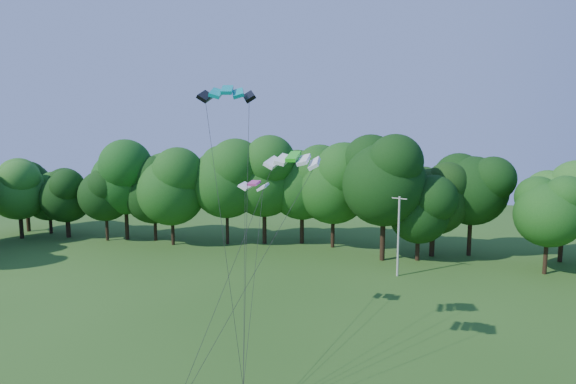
# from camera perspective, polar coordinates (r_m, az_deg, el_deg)

# --- Properties ---
(utility_pole) EXTENTS (1.42, 0.68, 7.57)m
(utility_pole) POSITION_cam_1_polar(r_m,az_deg,el_deg) (43.27, 13.84, -5.36)
(utility_pole) COLOR #AFB0A7
(utility_pole) RESTS_ON ground
(kite_teal) EXTENTS (3.21, 2.19, 0.63)m
(kite_teal) POSITION_cam_1_polar(r_m,az_deg,el_deg) (24.92, -7.74, 12.72)
(kite_teal) COLOR #059E9F
(kite_teal) RESTS_ON ground
(kite_green) EXTENTS (2.76, 1.27, 0.52)m
(kite_green) POSITION_cam_1_polar(r_m,az_deg,el_deg) (22.90, 0.67, 4.53)
(kite_green) COLOR #26CF1F
(kite_green) RESTS_ON ground
(kite_pink) EXTENTS (2.02, 1.06, 0.32)m
(kite_pink) POSITION_cam_1_polar(r_m,az_deg,el_deg) (30.26, -4.35, 1.14)
(kite_pink) COLOR #C53688
(kite_pink) RESTS_ON ground
(tree_back_west) EXTENTS (9.03, 9.03, 13.14)m
(tree_back_west) POSITION_cam_1_polar(r_m,az_deg,el_deg) (59.93, -20.04, 1.99)
(tree_back_west) COLOR black
(tree_back_west) RESTS_ON ground
(tree_back_center) EXTENTS (8.00, 8.00, 11.64)m
(tree_back_center) POSITION_cam_1_polar(r_m,az_deg,el_deg) (50.99, 18.07, 0.19)
(tree_back_center) COLOR black
(tree_back_center) RESTS_ON ground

